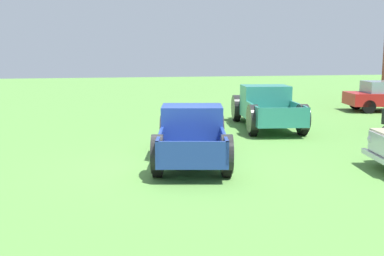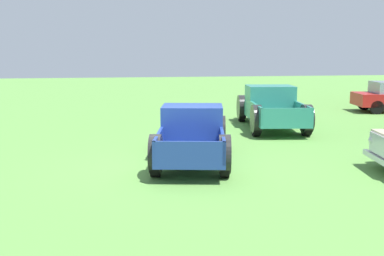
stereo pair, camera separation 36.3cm
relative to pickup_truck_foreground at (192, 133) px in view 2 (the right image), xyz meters
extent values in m
plane|color=#5B9342|center=(0.72, -0.45, -0.70)|extent=(80.00, 80.00, 0.00)
cube|color=navy|center=(-1.26, 0.24, -0.07)|extent=(1.68, 1.70, 0.53)
cube|color=silver|center=(-1.98, 0.38, -0.07)|extent=(0.30, 1.30, 0.44)
sphere|color=silver|center=(-2.07, -0.20, -0.05)|extent=(0.19, 0.19, 0.19)
sphere|color=silver|center=(-1.85, 0.94, -0.05)|extent=(0.19, 0.19, 0.19)
cube|color=navy|center=(0.06, -0.01, 0.22)|extent=(1.52, 1.80, 1.10)
cube|color=#8C9EA8|center=(-0.51, 0.10, 0.46)|extent=(0.30, 1.36, 0.48)
cube|color=navy|center=(1.66, -0.31, -0.29)|extent=(2.27, 1.95, 0.10)
cube|color=navy|center=(1.51, -1.06, 0.02)|extent=(1.99, 0.45, 0.53)
cube|color=navy|center=(1.80, 0.43, 0.02)|extent=(1.99, 0.45, 0.53)
cube|color=navy|center=(2.61, -0.49, 0.02)|extent=(0.37, 1.59, 0.53)
cylinder|color=black|center=(-1.41, -0.55, -0.33)|extent=(0.75, 0.34, 0.73)
cylinder|color=#B7B7BC|center=(-1.41, -0.56, -0.33)|extent=(0.33, 0.28, 0.29)
cylinder|color=black|center=(-1.41, -0.55, -0.15)|extent=(0.95, 0.43, 0.92)
cylinder|color=black|center=(-1.11, 1.03, -0.33)|extent=(0.75, 0.34, 0.73)
cylinder|color=#B7B7BC|center=(-1.11, 1.04, -0.33)|extent=(0.33, 0.28, 0.29)
cylinder|color=black|center=(-1.11, 1.03, -0.15)|extent=(0.95, 0.43, 0.92)
cylinder|color=black|center=(1.74, -1.15, -0.33)|extent=(0.75, 0.34, 0.73)
cylinder|color=#B7B7BC|center=(1.74, -1.16, -0.33)|extent=(0.33, 0.28, 0.29)
cylinder|color=black|center=(1.74, -1.15, -0.15)|extent=(0.95, 0.43, 0.92)
cylinder|color=black|center=(2.04, 0.43, -0.33)|extent=(0.75, 0.34, 0.73)
cylinder|color=#B7B7BC|center=(2.04, 0.44, -0.33)|extent=(0.33, 0.28, 0.29)
cylinder|color=black|center=(2.04, 0.43, -0.15)|extent=(0.95, 0.43, 0.92)
cube|color=silver|center=(-2.02, 0.38, -0.37)|extent=(0.42, 1.73, 0.11)
cube|color=#2D8475|center=(-6.34, 3.96, -0.02)|extent=(1.73, 1.75, 0.57)
cube|color=silver|center=(-7.13, 4.06, -0.02)|extent=(0.23, 1.42, 0.48)
sphere|color=silver|center=(-7.18, 3.43, 0.01)|extent=(0.21, 0.21, 0.21)
sphere|color=silver|center=(-7.04, 4.68, 0.01)|extent=(0.21, 0.21, 0.21)
cube|color=#2D8475|center=(-4.90, 3.79, 0.29)|extent=(1.54, 1.88, 1.19)
cube|color=#8C9EA8|center=(-5.52, 3.87, 0.55)|extent=(0.22, 1.49, 0.52)
cube|color=#2D8475|center=(-3.15, 3.59, -0.25)|extent=(2.36, 1.98, 0.10)
cube|color=#2D8475|center=(-3.24, 2.77, 0.08)|extent=(2.17, 0.34, 0.57)
cube|color=#2D8475|center=(-3.05, 4.41, 0.08)|extent=(2.17, 0.34, 0.57)
cube|color=#2D8475|center=(-2.11, 3.47, 0.08)|extent=(0.29, 1.73, 0.57)
cylinder|color=black|center=(-6.44, 3.10, -0.30)|extent=(0.81, 0.32, 0.79)
cylinder|color=#B7B7BC|center=(-6.44, 3.09, -0.30)|extent=(0.34, 0.28, 0.32)
cylinder|color=black|center=(-6.44, 3.10, -0.11)|extent=(1.02, 0.40, 1.00)
cylinder|color=black|center=(-6.24, 4.83, -0.30)|extent=(0.81, 0.32, 0.79)
cylinder|color=#B7B7BC|center=(-6.24, 4.84, -0.30)|extent=(0.34, 0.28, 0.32)
cylinder|color=black|center=(-6.24, 4.83, -0.11)|extent=(1.02, 0.40, 1.00)
cylinder|color=black|center=(-2.99, 2.69, -0.30)|extent=(0.81, 0.32, 0.79)
cylinder|color=#B7B7BC|center=(-2.99, 2.68, -0.30)|extent=(0.34, 0.28, 0.32)
cylinder|color=black|center=(-2.99, 2.69, -0.11)|extent=(1.02, 0.40, 1.00)
cylinder|color=black|center=(-2.79, 4.42, -0.30)|extent=(0.81, 0.32, 0.79)
cylinder|color=#B7B7BC|center=(-2.79, 4.43, -0.30)|extent=(0.34, 0.28, 0.32)
cylinder|color=black|center=(-2.79, 4.42, -0.11)|extent=(1.02, 0.40, 1.00)
cube|color=silver|center=(-7.17, 4.06, -0.34)|extent=(0.32, 1.89, 0.12)
cube|color=silver|center=(2.40, 4.15, -0.01)|extent=(1.42, 0.28, 0.48)
sphere|color=silver|center=(1.77, 4.27, 0.02)|extent=(0.21, 0.21, 0.21)
cube|color=silver|center=(2.39, 4.11, -0.34)|extent=(1.90, 0.40, 0.13)
cylinder|color=black|center=(-9.18, 10.06, -0.38)|extent=(0.29, 0.65, 0.63)
cylinder|color=black|center=(-7.62, 9.82, -0.38)|extent=(0.29, 0.65, 0.63)
camera|label=1|loc=(12.57, -2.40, 2.24)|focal=44.85mm
camera|label=2|loc=(12.63, -2.04, 2.24)|focal=44.85mm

